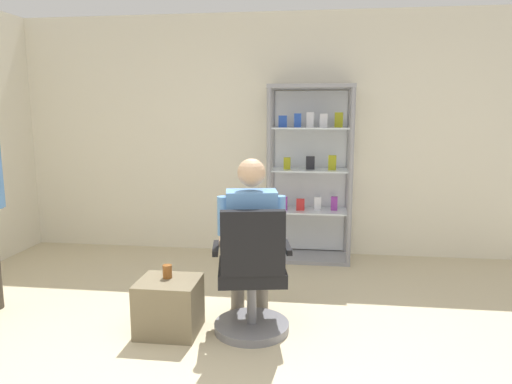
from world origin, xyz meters
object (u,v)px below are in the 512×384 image
display_cabinet_main (310,172)px  tea_glass (167,271)px  seated_shopkeeper (251,234)px  storage_crate (169,306)px  office_chair (252,283)px

display_cabinet_main → tea_glass: display_cabinet_main is taller
display_cabinet_main → tea_glass: 2.22m
seated_shopkeeper → tea_glass: seated_shopkeeper is taller
display_cabinet_main → storage_crate: (-0.99, -1.95, -0.77)m
display_cabinet_main → office_chair: 2.03m
display_cabinet_main → tea_glass: size_ratio=19.25×
seated_shopkeeper → tea_glass: 0.68m
office_chair → tea_glass: office_chair is taller
tea_glass → display_cabinet_main: bearing=62.1°
display_cabinet_main → seated_shopkeeper: size_ratio=1.47×
display_cabinet_main → storage_crate: display_cabinet_main is taller
seated_shopkeeper → display_cabinet_main: bearing=76.8°
seated_shopkeeper → tea_glass: size_ratio=13.07×
office_chair → tea_glass: bearing=179.9°
office_chair → storage_crate: 0.64m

